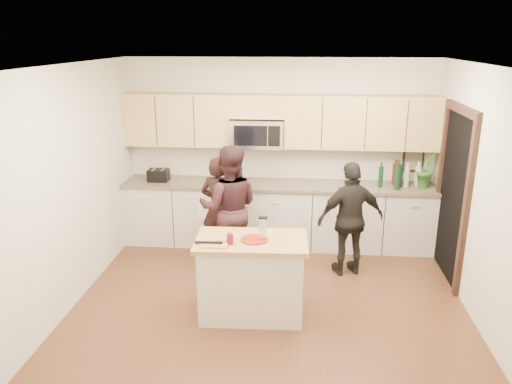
# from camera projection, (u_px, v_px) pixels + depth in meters

# --- Properties ---
(floor) EXTENTS (4.50, 4.50, 0.00)m
(floor) POSITION_uv_depth(u_px,v_px,m) (270.00, 299.00, 5.90)
(floor) COLOR #58311E
(floor) RESTS_ON ground
(room_shell) EXTENTS (4.52, 4.02, 2.71)m
(room_shell) POSITION_uv_depth(u_px,v_px,m) (271.00, 157.00, 5.39)
(room_shell) COLOR beige
(room_shell) RESTS_ON ground
(back_cabinetry) EXTENTS (4.50, 0.66, 0.94)m
(back_cabinetry) POSITION_uv_depth(u_px,v_px,m) (277.00, 214.00, 7.37)
(back_cabinetry) COLOR beige
(back_cabinetry) RESTS_ON ground
(upper_cabinetry) EXTENTS (4.50, 0.33, 0.75)m
(upper_cabinetry) POSITION_uv_depth(u_px,v_px,m) (282.00, 120.00, 7.10)
(upper_cabinetry) COLOR tan
(upper_cabinetry) RESTS_ON ground
(microwave) EXTENTS (0.76, 0.41, 0.40)m
(microwave) POSITION_uv_depth(u_px,v_px,m) (257.00, 133.00, 7.15)
(microwave) COLOR silver
(microwave) RESTS_ON ground
(doorway) EXTENTS (0.06, 1.25, 2.20)m
(doorway) POSITION_uv_depth(u_px,v_px,m) (453.00, 189.00, 6.22)
(doorway) COLOR black
(doorway) RESTS_ON ground
(framed_picture) EXTENTS (0.30, 0.03, 0.38)m
(framed_picture) POSITION_uv_depth(u_px,v_px,m) (413.00, 159.00, 7.24)
(framed_picture) COLOR black
(framed_picture) RESTS_ON ground
(dish_towel) EXTENTS (0.34, 0.60, 0.48)m
(dish_towel) POSITION_uv_depth(u_px,v_px,m) (211.00, 195.00, 7.18)
(dish_towel) COLOR white
(dish_towel) RESTS_ON ground
(island) EXTENTS (1.23, 0.75, 0.90)m
(island) POSITION_uv_depth(u_px,v_px,m) (251.00, 277.00, 5.48)
(island) COLOR beige
(island) RESTS_ON ground
(red_plate) EXTENTS (0.29, 0.29, 0.02)m
(red_plate) POSITION_uv_depth(u_px,v_px,m) (254.00, 239.00, 5.32)
(red_plate) COLOR maroon
(red_plate) RESTS_ON island
(box_grater) EXTENTS (0.09, 0.06, 0.25)m
(box_grater) POSITION_uv_depth(u_px,v_px,m) (263.00, 228.00, 5.28)
(box_grater) COLOR silver
(box_grater) RESTS_ON red_plate
(drink_glass) EXTENTS (0.07, 0.07, 0.11)m
(drink_glass) POSITION_uv_depth(u_px,v_px,m) (230.00, 239.00, 5.21)
(drink_glass) COLOR maroon
(drink_glass) RESTS_ON island
(cutting_board) EXTENTS (0.30, 0.19, 0.02)m
(cutting_board) POSITION_uv_depth(u_px,v_px,m) (214.00, 245.00, 5.18)
(cutting_board) COLOR #AD8248
(cutting_board) RESTS_ON island
(tongs) EXTENTS (0.29, 0.04, 0.02)m
(tongs) POSITION_uv_depth(u_px,v_px,m) (209.00, 242.00, 5.20)
(tongs) COLOR black
(tongs) RESTS_ON cutting_board
(knife) EXTENTS (0.18, 0.03, 0.01)m
(knife) POSITION_uv_depth(u_px,v_px,m) (223.00, 241.00, 5.25)
(knife) COLOR silver
(knife) RESTS_ON cutting_board
(toaster) EXTENTS (0.29, 0.22, 0.18)m
(toaster) POSITION_uv_depth(u_px,v_px,m) (159.00, 175.00, 7.34)
(toaster) COLOR black
(toaster) RESTS_ON back_cabinetry
(bottle_cluster) EXTENTS (0.61, 0.34, 0.41)m
(bottle_cluster) POSITION_uv_depth(u_px,v_px,m) (401.00, 174.00, 7.02)
(bottle_cluster) COLOR black
(bottle_cluster) RESTS_ON back_cabinetry
(orchid) EXTENTS (0.37, 0.37, 0.52)m
(orchid) POSITION_uv_depth(u_px,v_px,m) (426.00, 169.00, 7.00)
(orchid) COLOR #35702D
(orchid) RESTS_ON back_cabinetry
(woman_left) EXTENTS (0.61, 0.49, 1.46)m
(woman_left) POSITION_uv_depth(u_px,v_px,m) (219.00, 208.00, 6.83)
(woman_left) COLOR black
(woman_left) RESTS_ON ground
(woman_center) EXTENTS (0.86, 0.69, 1.66)m
(woman_center) POSITION_uv_depth(u_px,v_px,m) (229.00, 208.00, 6.53)
(woman_center) COLOR black
(woman_center) RESTS_ON ground
(woman_right) EXTENTS (0.95, 0.62, 1.50)m
(woman_right) POSITION_uv_depth(u_px,v_px,m) (351.00, 219.00, 6.36)
(woman_right) COLOR black
(woman_right) RESTS_ON ground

